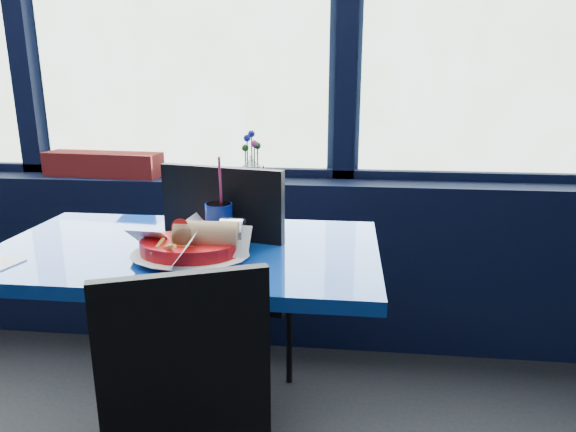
{
  "coord_description": "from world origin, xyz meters",
  "views": [
    {
      "loc": [
        0.79,
        0.52,
        1.26
      ],
      "look_at": [
        0.63,
        1.98,
        0.86
      ],
      "focal_mm": 32.0,
      "sensor_mm": 36.0,
      "label": 1
    }
  ],
  "objects_px": {
    "food_basket": "(192,245)",
    "soda_cup": "(219,224)",
    "near_table": "(189,300)",
    "ketchup_bottle": "(264,199)",
    "planter_box": "(103,164)",
    "chair_near_back": "(225,275)",
    "flower_vase": "(251,165)"
  },
  "relations": [
    {
      "from": "food_basket",
      "to": "soda_cup",
      "type": "relative_size",
      "value": 1.33
    },
    {
      "from": "near_table",
      "to": "ketchup_bottle",
      "type": "xyz_separation_m",
      "value": [
        0.21,
        0.25,
        0.28
      ]
    },
    {
      "from": "food_basket",
      "to": "ketchup_bottle",
      "type": "distance_m",
      "value": 0.39
    },
    {
      "from": "planter_box",
      "to": "chair_near_back",
      "type": "bearing_deg",
      "value": -35.7
    },
    {
      "from": "chair_near_back",
      "to": "food_basket",
      "type": "distance_m",
      "value": 0.4
    },
    {
      "from": "planter_box",
      "to": "food_basket",
      "type": "height_order",
      "value": "planter_box"
    },
    {
      "from": "chair_near_back",
      "to": "ketchup_bottle",
      "type": "distance_m",
      "value": 0.32
    },
    {
      "from": "planter_box",
      "to": "food_basket",
      "type": "xyz_separation_m",
      "value": [
        0.73,
        -0.97,
        -0.07
      ]
    },
    {
      "from": "chair_near_back",
      "to": "food_basket",
      "type": "height_order",
      "value": "chair_near_back"
    },
    {
      "from": "chair_near_back",
      "to": "near_table",
      "type": "bearing_deg",
      "value": 86.41
    },
    {
      "from": "chair_near_back",
      "to": "flower_vase",
      "type": "height_order",
      "value": "flower_vase"
    },
    {
      "from": "ketchup_bottle",
      "to": "soda_cup",
      "type": "relative_size",
      "value": 0.77
    },
    {
      "from": "planter_box",
      "to": "soda_cup",
      "type": "distance_m",
      "value": 1.15
    },
    {
      "from": "ketchup_bottle",
      "to": "planter_box",
      "type": "bearing_deg",
      "value": 145.42
    },
    {
      "from": "food_basket",
      "to": "planter_box",
      "type": "bearing_deg",
      "value": 150.4
    },
    {
      "from": "chair_near_back",
      "to": "ketchup_bottle",
      "type": "bearing_deg",
      "value": -156.14
    },
    {
      "from": "food_basket",
      "to": "flower_vase",
      "type": "bearing_deg",
      "value": 113.56
    },
    {
      "from": "near_table",
      "to": "food_basket",
      "type": "distance_m",
      "value": 0.25
    },
    {
      "from": "planter_box",
      "to": "food_basket",
      "type": "distance_m",
      "value": 1.22
    },
    {
      "from": "flower_vase",
      "to": "ketchup_bottle",
      "type": "bearing_deg",
      "value": -75.55
    },
    {
      "from": "flower_vase",
      "to": "soda_cup",
      "type": "height_order",
      "value": "soda_cup"
    },
    {
      "from": "flower_vase",
      "to": "ketchup_bottle",
      "type": "relative_size",
      "value": 1.01
    },
    {
      "from": "near_table",
      "to": "chair_near_back",
      "type": "height_order",
      "value": "chair_near_back"
    },
    {
      "from": "flower_vase",
      "to": "soda_cup",
      "type": "bearing_deg",
      "value": -86.33
    },
    {
      "from": "flower_vase",
      "to": "food_basket",
      "type": "xyz_separation_m",
      "value": [
        0.0,
        -0.97,
        -0.08
      ]
    },
    {
      "from": "near_table",
      "to": "planter_box",
      "type": "xyz_separation_m",
      "value": [
        -0.68,
        0.86,
        0.29
      ]
    },
    {
      "from": "planter_box",
      "to": "flower_vase",
      "type": "bearing_deg",
      "value": 4.85
    },
    {
      "from": "chair_near_back",
      "to": "planter_box",
      "type": "distance_m",
      "value": 1.02
    },
    {
      "from": "food_basket",
      "to": "ketchup_bottle",
      "type": "xyz_separation_m",
      "value": [
        0.15,
        0.36,
        0.06
      ]
    },
    {
      "from": "near_table",
      "to": "flower_vase",
      "type": "height_order",
      "value": "flower_vase"
    },
    {
      "from": "near_table",
      "to": "flower_vase",
      "type": "bearing_deg",
      "value": 86.57
    },
    {
      "from": "planter_box",
      "to": "ketchup_bottle",
      "type": "height_order",
      "value": "ketchup_bottle"
    }
  ]
}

